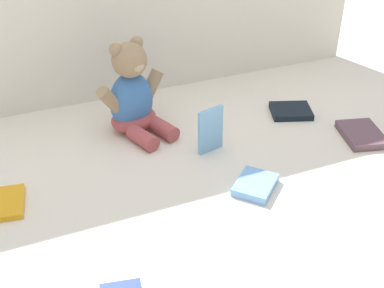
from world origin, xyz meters
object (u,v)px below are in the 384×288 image
object	(u,v)px
book_case_1	(255,185)
book_case_2	(362,134)
book_case_0	(291,111)
book_case_7	(210,129)
teddy_bear	(133,98)
book_case_6	(4,203)

from	to	relation	value
book_case_1	book_case_2	world-z (taller)	same
book_case_0	book_case_7	distance (m)	0.30
teddy_bear	book_case_1	bearing A→B (deg)	-83.82
book_case_0	book_case_6	distance (m)	0.78
book_case_1	book_case_2	bearing A→B (deg)	-119.17
book_case_6	book_case_7	world-z (taller)	book_case_7
teddy_bear	book_case_7	distance (m)	0.22
teddy_bear	book_case_7	world-z (taller)	teddy_bear
teddy_bear	book_case_0	xyz separation A→B (m)	(0.43, -0.09, -0.08)
book_case_2	book_case_6	distance (m)	0.88
teddy_bear	book_case_6	world-z (taller)	teddy_bear
book_case_0	book_case_6	world-z (taller)	book_case_0
teddy_bear	book_case_6	size ratio (longest dim) A/B	2.27
teddy_bear	book_case_1	distance (m)	0.40
teddy_bear	book_case_7	bearing A→B (deg)	-69.49
book_case_6	book_case_7	bearing A→B (deg)	12.57
book_case_6	book_case_7	xyz separation A→B (m)	(0.49, 0.03, 0.05)
book_case_7	book_case_0	bearing A→B (deg)	2.02
book_case_1	book_case_2	size ratio (longest dim) A/B	0.78
book_case_2	book_case_6	bearing A→B (deg)	-169.65
book_case_1	book_case_6	bearing A→B (deg)	31.63
teddy_bear	book_case_2	distance (m)	0.60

